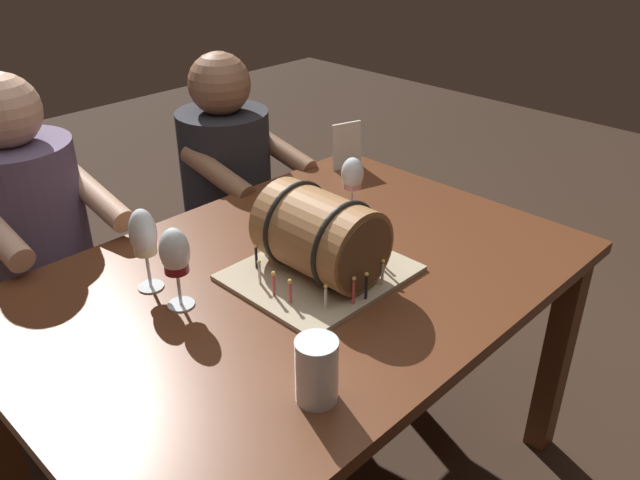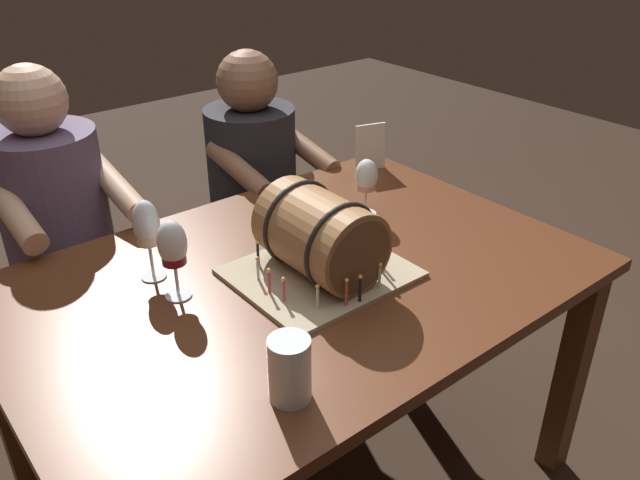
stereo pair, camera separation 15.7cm
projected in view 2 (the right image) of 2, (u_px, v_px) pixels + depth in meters
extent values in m
cube|color=#562D19|center=(299.00, 279.00, 1.63)|extent=(1.45, 1.00, 0.03)
cube|color=#562D19|center=(571.00, 374.00, 1.89)|extent=(0.07, 0.07, 0.72)
cube|color=#562D19|center=(10.00, 412.00, 1.75)|extent=(0.07, 0.07, 0.72)
cube|color=#562D19|center=(368.00, 257.00, 2.48)|extent=(0.07, 0.07, 0.72)
cube|color=tan|center=(320.00, 273.00, 1.62)|extent=(0.41, 0.36, 0.01)
cylinder|color=olive|center=(320.00, 234.00, 1.56)|extent=(0.21, 0.29, 0.21)
cylinder|color=brown|center=(361.00, 258.00, 1.46)|extent=(0.18, 0.00, 0.18)
cylinder|color=brown|center=(284.00, 213.00, 1.66)|extent=(0.18, 0.00, 0.18)
torus|color=black|center=(342.00, 247.00, 1.51)|extent=(0.22, 0.01, 0.22)
torus|color=black|center=(300.00, 222.00, 1.62)|extent=(0.22, 0.01, 0.22)
cylinder|color=#D64C47|center=(370.00, 245.00, 1.68)|extent=(0.01, 0.01, 0.05)
sphere|color=#F9C64C|center=(370.00, 235.00, 1.66)|extent=(0.01, 0.01, 0.01)
cylinder|color=black|center=(347.00, 234.00, 1.72)|extent=(0.01, 0.01, 0.06)
sphere|color=#F9C64C|center=(347.00, 223.00, 1.70)|extent=(0.01, 0.01, 0.01)
cylinder|color=#D64C47|center=(318.00, 230.00, 1.74)|extent=(0.01, 0.01, 0.06)
sphere|color=#F9C64C|center=(318.00, 218.00, 1.72)|extent=(0.01, 0.01, 0.01)
cylinder|color=black|center=(305.00, 232.00, 1.74)|extent=(0.01, 0.01, 0.05)
sphere|color=#F9C64C|center=(305.00, 221.00, 1.72)|extent=(0.01, 0.01, 0.01)
cylinder|color=black|center=(282.00, 238.00, 1.71)|extent=(0.01, 0.01, 0.05)
sphere|color=#F9C64C|center=(281.00, 228.00, 1.70)|extent=(0.01, 0.01, 0.01)
cylinder|color=#EAD666|center=(270.00, 242.00, 1.68)|extent=(0.01, 0.01, 0.06)
sphere|color=#F9C64C|center=(269.00, 229.00, 1.67)|extent=(0.01, 0.01, 0.01)
cylinder|color=black|center=(258.00, 254.00, 1.63)|extent=(0.01, 0.01, 0.06)
sphere|color=#F9C64C|center=(257.00, 242.00, 1.61)|extent=(0.01, 0.01, 0.01)
cylinder|color=silver|center=(258.00, 270.00, 1.57)|extent=(0.01, 0.01, 0.05)
sphere|color=#F9C64C|center=(257.00, 258.00, 1.55)|extent=(0.01, 0.01, 0.01)
cylinder|color=#D64C47|center=(269.00, 282.00, 1.51)|extent=(0.01, 0.01, 0.06)
sphere|color=#F9C64C|center=(269.00, 270.00, 1.50)|extent=(0.01, 0.01, 0.01)
cylinder|color=#D64C47|center=(284.00, 291.00, 1.49)|extent=(0.01, 0.01, 0.05)
sphere|color=#F9C64C|center=(283.00, 279.00, 1.47)|extent=(0.01, 0.01, 0.01)
cylinder|color=silver|center=(318.00, 298.00, 1.46)|extent=(0.01, 0.01, 0.05)
sphere|color=#F9C64C|center=(318.00, 286.00, 1.45)|extent=(0.01, 0.01, 0.01)
cylinder|color=#D64C47|center=(346.00, 294.00, 1.47)|extent=(0.01, 0.01, 0.06)
sphere|color=#F9C64C|center=(347.00, 280.00, 1.45)|extent=(0.01, 0.01, 0.01)
cylinder|color=black|center=(360.00, 290.00, 1.48)|extent=(0.01, 0.01, 0.06)
sphere|color=#F9C64C|center=(360.00, 277.00, 1.46)|extent=(0.01, 0.01, 0.01)
cylinder|color=silver|center=(380.00, 278.00, 1.53)|extent=(0.01, 0.01, 0.06)
sphere|color=#F9C64C|center=(380.00, 265.00, 1.51)|extent=(0.01, 0.01, 0.01)
cylinder|color=#EAD666|center=(384.00, 264.00, 1.58)|extent=(0.01, 0.01, 0.06)
sphere|color=#F9C64C|center=(385.00, 251.00, 1.57)|extent=(0.01, 0.01, 0.01)
cylinder|color=black|center=(381.00, 255.00, 1.62)|extent=(0.01, 0.01, 0.06)
sphere|color=#F9C64C|center=(382.00, 243.00, 1.61)|extent=(0.01, 0.01, 0.01)
cylinder|color=white|center=(154.00, 276.00, 1.61)|extent=(0.06, 0.06, 0.00)
cylinder|color=white|center=(152.00, 260.00, 1.59)|extent=(0.01, 0.01, 0.09)
ellipsoid|color=white|center=(146.00, 223.00, 1.54)|extent=(0.07, 0.07, 0.12)
cylinder|color=beige|center=(148.00, 237.00, 1.56)|extent=(0.05, 0.05, 0.03)
cylinder|color=white|center=(365.00, 214.00, 1.92)|extent=(0.07, 0.07, 0.00)
cylinder|color=white|center=(365.00, 202.00, 1.90)|extent=(0.01, 0.01, 0.07)
ellipsoid|color=white|center=(366.00, 175.00, 1.86)|extent=(0.07, 0.07, 0.10)
cylinder|color=pink|center=(366.00, 184.00, 1.87)|extent=(0.05, 0.05, 0.03)
cylinder|color=white|center=(179.00, 295.00, 1.53)|extent=(0.06, 0.06, 0.00)
cylinder|color=white|center=(177.00, 280.00, 1.51)|extent=(0.01, 0.01, 0.08)
ellipsoid|color=white|center=(172.00, 243.00, 1.47)|extent=(0.07, 0.07, 0.11)
cylinder|color=maroon|center=(174.00, 254.00, 1.48)|extent=(0.06, 0.06, 0.05)
cylinder|color=white|center=(290.00, 369.00, 1.20)|extent=(0.08, 0.08, 0.13)
cylinder|color=#C6842D|center=(290.00, 376.00, 1.21)|extent=(0.08, 0.08, 0.10)
cylinder|color=white|center=(289.00, 353.00, 1.18)|extent=(0.08, 0.08, 0.01)
cube|color=silver|center=(370.00, 147.00, 2.19)|extent=(0.11, 0.05, 0.16)
cube|color=#372D40|center=(86.00, 351.00, 2.20)|extent=(0.34, 0.32, 0.45)
cylinder|color=#5B4C6B|center=(57.00, 220.00, 1.95)|extent=(0.33, 0.33, 0.56)
sphere|color=tan|center=(30.00, 100.00, 1.77)|extent=(0.20, 0.20, 0.20)
cylinder|color=tan|center=(114.00, 185.00, 1.89)|extent=(0.08, 0.31, 0.14)
cylinder|color=tan|center=(14.00, 213.00, 1.72)|extent=(0.08, 0.31, 0.14)
cube|color=black|center=(258.00, 281.00, 2.59)|extent=(0.34, 0.32, 0.45)
cylinder|color=#232328|center=(252.00, 173.00, 2.36)|extent=(0.33, 0.33, 0.49)
sphere|color=brown|center=(247.00, 81.00, 2.20)|extent=(0.21, 0.21, 0.21)
cylinder|color=brown|center=(306.00, 149.00, 2.31)|extent=(0.08, 0.31, 0.14)
cylinder|color=brown|center=(239.00, 170.00, 2.14)|extent=(0.08, 0.31, 0.14)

